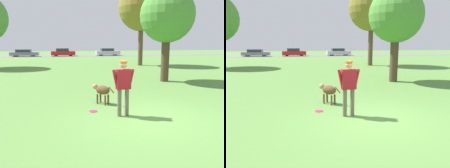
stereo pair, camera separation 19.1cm
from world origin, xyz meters
TOP-DOWN VIEW (x-y plane):
  - ground_plane at (0.00, 0.00)m, footprint 120.00×120.00m
  - far_road_strip at (0.00, 34.62)m, footprint 120.00×6.00m
  - person at (-0.62, 0.49)m, footprint 0.72×0.24m
  - dog at (-1.05, 2.03)m, footprint 0.77×0.85m
  - frisbee at (-1.50, 1.14)m, footprint 0.27×0.27m
  - tree_near_right at (3.48, 6.18)m, footprint 3.13×3.13m
  - tree_far_right at (5.28, 15.74)m, footprint 4.59×4.59m
  - parked_car_grey at (-9.23, 34.44)m, footprint 4.67×1.92m
  - parked_car_red at (-2.69, 34.23)m, footprint 4.24×1.88m
  - parked_car_silver at (5.44, 34.35)m, footprint 4.44×1.82m

SIDE VIEW (x-z plane):
  - ground_plane at x=0.00m, z-range 0.00..0.00m
  - far_road_strip at x=0.00m, z-range 0.00..0.01m
  - frisbee at x=-1.50m, z-range 0.00..0.02m
  - dog at x=-1.05m, z-range 0.15..0.89m
  - parked_car_grey at x=-9.23m, z-range -0.01..1.21m
  - parked_car_silver at x=5.44m, z-range -0.01..1.32m
  - parked_car_red at x=-2.69m, z-range -0.02..1.36m
  - person at x=-0.62m, z-range 0.17..1.92m
  - tree_near_right at x=3.48m, z-range 1.10..6.51m
  - tree_far_right at x=5.28m, z-range 1.69..9.74m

